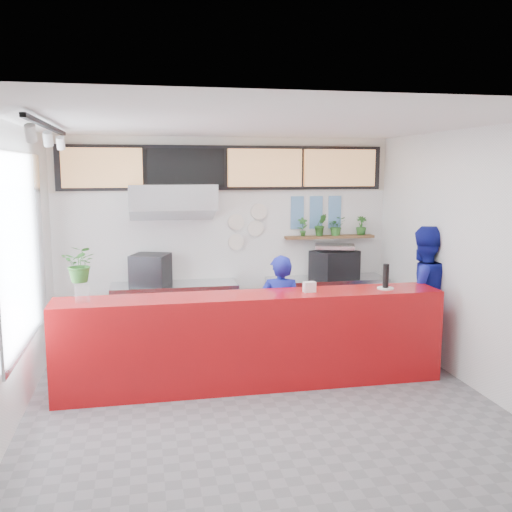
# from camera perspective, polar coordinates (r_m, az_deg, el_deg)

# --- Properties ---
(floor) EXTENTS (5.00, 5.00, 0.00)m
(floor) POSITION_cam_1_polar(r_m,az_deg,el_deg) (6.55, 0.36, -14.04)
(floor) COLOR slate
(floor) RESTS_ON ground
(ceiling) EXTENTS (5.00, 5.00, 0.00)m
(ceiling) POSITION_cam_1_polar(r_m,az_deg,el_deg) (6.06, 0.39, 13.13)
(ceiling) COLOR silver
(wall_back) EXTENTS (5.00, 0.00, 5.00)m
(wall_back) POSITION_cam_1_polar(r_m,az_deg,el_deg) (8.57, -3.03, 1.75)
(wall_back) COLOR white
(wall_back) RESTS_ON ground
(wall_left) EXTENTS (0.00, 5.00, 5.00)m
(wall_left) POSITION_cam_1_polar(r_m,az_deg,el_deg) (6.14, -23.14, -1.68)
(wall_left) COLOR white
(wall_left) RESTS_ON ground
(wall_right) EXTENTS (0.00, 5.00, 5.00)m
(wall_right) POSITION_cam_1_polar(r_m,az_deg,el_deg) (7.07, 20.63, -0.26)
(wall_right) COLOR white
(wall_right) RESTS_ON ground
(service_counter) EXTENTS (4.50, 0.60, 1.10)m
(service_counter) POSITION_cam_1_polar(r_m,az_deg,el_deg) (6.73, -0.33, -8.42)
(service_counter) COLOR #AB0C0F
(service_counter) RESTS_ON ground
(cream_band) EXTENTS (5.00, 0.02, 0.80)m
(cream_band) POSITION_cam_1_polar(r_m,az_deg,el_deg) (8.50, -3.08, 9.13)
(cream_band) COLOR beige
(cream_band) RESTS_ON wall_back
(prep_bench) EXTENTS (1.80, 0.60, 0.90)m
(prep_bench) POSITION_cam_1_polar(r_m,az_deg,el_deg) (8.39, -8.11, -5.77)
(prep_bench) COLOR #B2B5BA
(prep_bench) RESTS_ON ground
(panini_oven) EXTENTS (0.63, 0.63, 0.44)m
(panini_oven) POSITION_cam_1_polar(r_m,az_deg,el_deg) (8.24, -10.49, -1.34)
(panini_oven) COLOR black
(panini_oven) RESTS_ON prep_bench
(extraction_hood) EXTENTS (1.20, 0.70, 0.35)m
(extraction_hood) POSITION_cam_1_polar(r_m,az_deg,el_deg) (8.09, -8.35, 5.89)
(extraction_hood) COLOR #B2B5BA
(extraction_hood) RESTS_ON ceiling
(hood_lip) EXTENTS (1.20, 0.69, 0.31)m
(hood_lip) POSITION_cam_1_polar(r_m,az_deg,el_deg) (8.10, -8.32, 4.47)
(hood_lip) COLOR #B2B5BA
(hood_lip) RESTS_ON ceiling
(right_bench) EXTENTS (1.80, 0.60, 0.90)m
(right_bench) POSITION_cam_1_polar(r_m,az_deg,el_deg) (8.81, 7.05, -5.05)
(right_bench) COLOR #B2B5BA
(right_bench) RESTS_ON ground
(espresso_machine) EXTENTS (0.76, 0.66, 0.41)m
(espresso_machine) POSITION_cam_1_polar(r_m,az_deg,el_deg) (8.72, 7.85, -0.81)
(espresso_machine) COLOR black
(espresso_machine) RESTS_ON right_bench
(espresso_tray) EXTENTS (0.68, 0.57, 0.05)m
(espresso_tray) POSITION_cam_1_polar(r_m,az_deg,el_deg) (8.68, 7.89, 0.95)
(espresso_tray) COLOR #B1B3B8
(espresso_tray) RESTS_ON espresso_machine
(herb_shelf) EXTENTS (1.40, 0.18, 0.04)m
(herb_shelf) POSITION_cam_1_polar(r_m,az_deg,el_deg) (8.85, 7.38, 1.91)
(herb_shelf) COLOR brown
(herb_shelf) RESTS_ON wall_back
(menu_board_far_left) EXTENTS (1.10, 0.10, 0.55)m
(menu_board_far_left) POSITION_cam_1_polar(r_m,az_deg,el_deg) (8.31, -15.12, 8.51)
(menu_board_far_left) COLOR tan
(menu_board_far_left) RESTS_ON wall_back
(menu_board_mid_left) EXTENTS (1.10, 0.10, 0.55)m
(menu_board_mid_left) POSITION_cam_1_polar(r_m,az_deg,el_deg) (8.32, -7.04, 8.74)
(menu_board_mid_left) COLOR black
(menu_board_mid_left) RESTS_ON wall_back
(menu_board_mid_right) EXTENTS (1.10, 0.10, 0.55)m
(menu_board_mid_right) POSITION_cam_1_polar(r_m,az_deg,el_deg) (8.49, 0.89, 8.80)
(menu_board_mid_right) COLOR tan
(menu_board_mid_right) RESTS_ON wall_back
(menu_board_far_right) EXTENTS (1.10, 0.10, 0.55)m
(menu_board_far_right) POSITION_cam_1_polar(r_m,az_deg,el_deg) (8.81, 8.36, 8.71)
(menu_board_far_right) COLOR tan
(menu_board_far_right) RESTS_ON wall_back
(soffit) EXTENTS (4.80, 0.04, 0.65)m
(soffit) POSITION_cam_1_polar(r_m,az_deg,el_deg) (8.47, -3.05, 8.79)
(soffit) COLOR black
(soffit) RESTS_ON wall_back
(window_pane) EXTENTS (0.04, 2.20, 1.90)m
(window_pane) POSITION_cam_1_polar(r_m,az_deg,el_deg) (6.39, -22.44, 0.56)
(window_pane) COLOR silver
(window_pane) RESTS_ON wall_left
(window_frame) EXTENTS (0.03, 2.30, 2.00)m
(window_frame) POSITION_cam_1_polar(r_m,az_deg,el_deg) (6.39, -22.27, 0.57)
(window_frame) COLOR #B2B5BA
(window_frame) RESTS_ON wall_left
(track_rail) EXTENTS (0.05, 2.40, 0.04)m
(track_rail) POSITION_cam_1_polar(r_m,az_deg,el_deg) (6.00, -20.14, 12.09)
(track_rail) COLOR black
(track_rail) RESTS_ON ceiling
(dec_plate_a) EXTENTS (0.24, 0.03, 0.24)m
(dec_plate_a) POSITION_cam_1_polar(r_m,az_deg,el_deg) (8.54, -2.02, 3.42)
(dec_plate_a) COLOR silver
(dec_plate_a) RESTS_ON wall_back
(dec_plate_b) EXTENTS (0.24, 0.03, 0.24)m
(dec_plate_b) POSITION_cam_1_polar(r_m,az_deg,el_deg) (8.60, -0.04, 2.79)
(dec_plate_b) COLOR silver
(dec_plate_b) RESTS_ON wall_back
(dec_plate_c) EXTENTS (0.24, 0.03, 0.24)m
(dec_plate_c) POSITION_cam_1_polar(r_m,az_deg,el_deg) (8.57, -2.01, 1.42)
(dec_plate_c) COLOR silver
(dec_plate_c) RESTS_ON wall_back
(dec_plate_d) EXTENTS (0.24, 0.03, 0.24)m
(dec_plate_d) POSITION_cam_1_polar(r_m,az_deg,el_deg) (8.59, 0.29, 4.46)
(dec_plate_d) COLOR silver
(dec_plate_d) RESTS_ON wall_back
(photo_frame_a) EXTENTS (0.20, 0.02, 0.25)m
(photo_frame_a) POSITION_cam_1_polar(r_m,az_deg,el_deg) (8.73, 4.15, 5.16)
(photo_frame_a) COLOR #598CBF
(photo_frame_a) RESTS_ON wall_back
(photo_frame_b) EXTENTS (0.20, 0.02, 0.25)m
(photo_frame_b) POSITION_cam_1_polar(r_m,az_deg,el_deg) (8.82, 6.04, 5.17)
(photo_frame_b) COLOR #598CBF
(photo_frame_b) RESTS_ON wall_back
(photo_frame_c) EXTENTS (0.20, 0.02, 0.25)m
(photo_frame_c) POSITION_cam_1_polar(r_m,az_deg,el_deg) (8.91, 7.89, 5.17)
(photo_frame_c) COLOR #598CBF
(photo_frame_c) RESTS_ON wall_back
(photo_frame_d) EXTENTS (0.20, 0.02, 0.25)m
(photo_frame_d) POSITION_cam_1_polar(r_m,az_deg,el_deg) (8.75, 4.13, 3.53)
(photo_frame_d) COLOR #598CBF
(photo_frame_d) RESTS_ON wall_back
(photo_frame_e) EXTENTS (0.20, 0.02, 0.25)m
(photo_frame_e) POSITION_cam_1_polar(r_m,az_deg,el_deg) (8.83, 6.01, 3.55)
(photo_frame_e) COLOR #598CBF
(photo_frame_e) RESTS_ON wall_back
(photo_frame_f) EXTENTS (0.20, 0.02, 0.25)m
(photo_frame_f) POSITION_cam_1_polar(r_m,az_deg,el_deg) (8.93, 7.85, 3.57)
(photo_frame_f) COLOR #598CBF
(photo_frame_f) RESTS_ON wall_back
(staff_center) EXTENTS (0.60, 0.46, 1.48)m
(staff_center) POSITION_cam_1_polar(r_m,az_deg,el_deg) (7.20, 2.43, -5.73)
(staff_center) COLOR navy
(staff_center) RESTS_ON ground
(staff_right) EXTENTS (0.90, 0.71, 1.80)m
(staff_right) POSITION_cam_1_polar(r_m,az_deg,el_deg) (7.84, 16.26, -3.68)
(staff_right) COLOR navy
(staff_right) RESTS_ON ground
(herb_a) EXTENTS (0.16, 0.11, 0.29)m
(herb_a) POSITION_cam_1_polar(r_m,az_deg,el_deg) (8.70, 4.69, 2.93)
(herb_a) COLOR #2B6523
(herb_a) RESTS_ON herb_shelf
(herb_b) EXTENTS (0.19, 0.15, 0.34)m
(herb_b) POSITION_cam_1_polar(r_m,az_deg,el_deg) (8.78, 6.48, 3.11)
(herb_b) COLOR #2B6523
(herb_b) RESTS_ON herb_shelf
(herb_c) EXTENTS (0.27, 0.24, 0.29)m
(herb_c) POSITION_cam_1_polar(r_m,az_deg,el_deg) (8.86, 8.05, 2.99)
(herb_c) COLOR #2B6523
(herb_c) RESTS_ON herb_shelf
(herb_d) EXTENTS (0.17, 0.16, 0.29)m
(herb_d) POSITION_cam_1_polar(r_m,az_deg,el_deg) (9.01, 10.48, 3.01)
(herb_d) COLOR #2B6523
(herb_d) RESTS_ON herb_shelf
(glass_vase) EXTENTS (0.20, 0.20, 0.19)m
(glass_vase) POSITION_cam_1_polar(r_m,az_deg,el_deg) (6.48, -17.00, -3.60)
(glass_vase) COLOR silver
(glass_vase) RESTS_ON service_counter
(basil_vase) EXTENTS (0.43, 0.40, 0.40)m
(basil_vase) POSITION_cam_1_polar(r_m,az_deg,el_deg) (6.42, -17.13, -0.76)
(basil_vase) COLOR #2B6523
(basil_vase) RESTS_ON glass_vase
(napkin_holder) EXTENTS (0.15, 0.10, 0.12)m
(napkin_holder) POSITION_cam_1_polar(r_m,az_deg,el_deg) (6.73, 5.36, -3.10)
(napkin_holder) COLOR white
(napkin_holder) RESTS_ON service_counter
(white_plate) EXTENTS (0.26, 0.26, 0.01)m
(white_plate) POSITION_cam_1_polar(r_m,az_deg,el_deg) (7.06, 12.81, -3.16)
(white_plate) COLOR white
(white_plate) RESTS_ON service_counter
(pepper_mill) EXTENTS (0.09, 0.09, 0.29)m
(pepper_mill) POSITION_cam_1_polar(r_m,az_deg,el_deg) (7.04, 12.85, -1.95)
(pepper_mill) COLOR black
(pepper_mill) RESTS_ON white_plate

